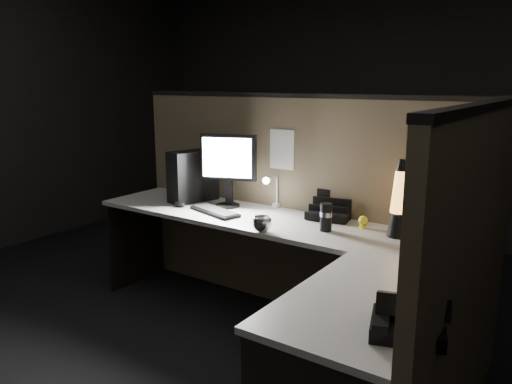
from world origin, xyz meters
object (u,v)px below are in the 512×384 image
Objects in this scene: keyboard at (215,211)px; lava_lamp at (399,205)px; monitor at (228,163)px; desk_phone at (408,318)px; pc_tower at (193,176)px.

lava_lamp reaches higher than keyboard.
monitor is at bearing 179.45° from lava_lamp.
keyboard is 1.23m from lava_lamp.
pc_tower is at bearing 133.76° from desk_phone.
desk_phone is (1.62, -0.90, 0.05)m from keyboard.
keyboard is at bearing -12.52° from pc_tower.
pc_tower reaches higher than desk_phone.
desk_phone is at bearing -54.54° from monitor.
monitor is 2.00m from desk_phone.
monitor is 1.27× the size of keyboard.
desk_phone is (0.41, -1.09, -0.13)m from lava_lamp.
pc_tower is 2.25m from desk_phone.
keyboard is 1.33× the size of desk_phone.
monitor is at bearing 128.81° from desk_phone.
lava_lamp reaches higher than pc_tower.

